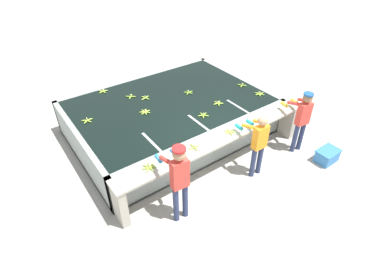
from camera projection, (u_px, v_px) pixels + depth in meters
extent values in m
plane|color=#A3A099|center=(223.00, 176.00, 6.83)|extent=(80.00, 80.00, 0.00)
cube|color=gray|center=(171.00, 129.00, 8.28)|extent=(4.98, 3.54, 0.06)
cube|color=gray|center=(210.00, 148.00, 6.90)|extent=(4.98, 0.12, 0.94)
cube|color=gray|center=(140.00, 92.00, 9.17)|extent=(4.98, 0.12, 0.94)
cube|color=gray|center=(81.00, 150.00, 6.86)|extent=(0.12, 3.54, 0.94)
cube|color=gray|center=(237.00, 91.00, 9.20)|extent=(0.12, 3.54, 0.94)
cube|color=black|center=(170.00, 115.00, 8.02)|extent=(4.74, 3.30, 0.87)
cube|color=gray|center=(153.00, 159.00, 6.60)|extent=(0.06, 0.80, 0.94)
cube|color=gray|center=(198.00, 139.00, 7.20)|extent=(0.06, 0.80, 0.94)
cube|color=gray|center=(236.00, 122.00, 7.80)|extent=(0.06, 0.80, 0.94)
cube|color=#A8A393|center=(219.00, 139.00, 6.46)|extent=(4.98, 0.45, 0.05)
cube|color=#A8A393|center=(120.00, 205.00, 5.57)|extent=(0.16, 0.41, 0.89)
cube|color=#A8A393|center=(287.00, 121.00, 7.88)|extent=(0.16, 0.41, 0.89)
cylinder|color=navy|center=(176.00, 204.00, 5.60)|extent=(0.11, 0.11, 0.86)
cylinder|color=navy|center=(185.00, 200.00, 5.69)|extent=(0.11, 0.11, 0.86)
cube|color=#DB3D33|center=(180.00, 174.00, 5.23)|extent=(0.33, 0.19, 0.61)
sphere|color=tan|center=(179.00, 154.00, 4.97)|extent=(0.23, 0.23, 0.23)
cylinder|color=red|center=(179.00, 149.00, 4.91)|extent=(0.24, 0.24, 0.04)
cylinder|color=#DB3D33|center=(164.00, 159.00, 5.21)|extent=(0.10, 0.31, 0.18)
cylinder|color=teal|center=(159.00, 159.00, 5.48)|extent=(0.10, 0.21, 0.08)
cylinder|color=#DB3D33|center=(180.00, 153.00, 5.34)|extent=(0.10, 0.31, 0.18)
cylinder|color=teal|center=(174.00, 153.00, 5.61)|extent=(0.10, 0.21, 0.08)
cylinder|color=navy|center=(253.00, 162.00, 6.63)|extent=(0.11, 0.11, 0.78)
cylinder|color=navy|center=(260.00, 159.00, 6.72)|extent=(0.11, 0.11, 0.78)
cube|color=orange|center=(260.00, 137.00, 6.29)|extent=(0.33, 0.19, 0.55)
sphere|color=tan|center=(263.00, 121.00, 6.05)|extent=(0.21, 0.21, 0.21)
cylinder|color=orange|center=(248.00, 126.00, 6.28)|extent=(0.09, 0.31, 0.18)
cylinder|color=teal|center=(239.00, 127.00, 6.55)|extent=(0.09, 0.20, 0.08)
cylinder|color=orange|center=(259.00, 122.00, 6.42)|extent=(0.09, 0.31, 0.18)
cylinder|color=teal|center=(250.00, 123.00, 6.69)|extent=(0.09, 0.20, 0.08)
cylinder|color=navy|center=(295.00, 138.00, 7.34)|extent=(0.11, 0.11, 0.80)
cylinder|color=navy|center=(301.00, 136.00, 7.42)|extent=(0.11, 0.11, 0.80)
cube|color=#DB3D33|center=(304.00, 114.00, 6.99)|extent=(0.34, 0.22, 0.56)
sphere|color=#896042|center=(308.00, 98.00, 6.75)|extent=(0.22, 0.22, 0.22)
cylinder|color=#1E5199|center=(309.00, 94.00, 6.69)|extent=(0.23, 0.23, 0.04)
cylinder|color=#DB3D33|center=(293.00, 103.00, 7.00)|extent=(0.13, 0.32, 0.18)
cylinder|color=gold|center=(284.00, 104.00, 7.28)|extent=(0.12, 0.21, 0.08)
cylinder|color=#DB3D33|center=(303.00, 100.00, 7.12)|extent=(0.13, 0.32, 0.18)
cylinder|color=gold|center=(294.00, 101.00, 7.40)|extent=(0.12, 0.21, 0.08)
ellipsoid|color=#93BC3D|center=(89.00, 120.00, 7.01)|extent=(0.17, 0.05, 0.04)
ellipsoid|color=#93BC3D|center=(87.00, 119.00, 7.03)|extent=(0.08, 0.17, 0.04)
ellipsoid|color=#93BC3D|center=(85.00, 121.00, 6.98)|extent=(0.16, 0.12, 0.04)
ellipsoid|color=#93BC3D|center=(86.00, 122.00, 6.94)|extent=(0.15, 0.14, 0.04)
ellipsoid|color=#93BC3D|center=(89.00, 121.00, 6.96)|extent=(0.10, 0.17, 0.04)
cylinder|color=tan|center=(87.00, 119.00, 6.96)|extent=(0.03, 0.03, 0.05)
ellipsoid|color=#9EC642|center=(147.00, 98.00, 7.84)|extent=(0.08, 0.17, 0.04)
ellipsoid|color=#9EC642|center=(147.00, 97.00, 7.90)|extent=(0.17, 0.08, 0.04)
ellipsoid|color=#9EC642|center=(144.00, 97.00, 7.89)|extent=(0.08, 0.17, 0.04)
ellipsoid|color=#9EC642|center=(144.00, 99.00, 7.83)|extent=(0.17, 0.08, 0.04)
cylinder|color=tan|center=(145.00, 97.00, 7.84)|extent=(0.03, 0.03, 0.05)
ellipsoid|color=#8CB738|center=(244.00, 85.00, 8.44)|extent=(0.12, 0.16, 0.04)
ellipsoid|color=#8CB738|center=(242.00, 84.00, 8.50)|extent=(0.16, 0.12, 0.04)
ellipsoid|color=#8CB738|center=(240.00, 85.00, 8.48)|extent=(0.12, 0.16, 0.04)
ellipsoid|color=#8CB738|center=(241.00, 86.00, 8.42)|extent=(0.16, 0.12, 0.04)
cylinder|color=tan|center=(242.00, 84.00, 8.44)|extent=(0.03, 0.03, 0.05)
ellipsoid|color=#9EC642|center=(105.00, 91.00, 8.19)|extent=(0.17, 0.07, 0.04)
ellipsoid|color=#9EC642|center=(103.00, 90.00, 8.21)|extent=(0.12, 0.16, 0.04)
ellipsoid|color=#9EC642|center=(101.00, 91.00, 8.18)|extent=(0.14, 0.15, 0.04)
ellipsoid|color=#9EC642|center=(102.00, 92.00, 8.13)|extent=(0.17, 0.10, 0.04)
ellipsoid|color=#9EC642|center=(104.00, 92.00, 8.13)|extent=(0.05, 0.17, 0.04)
cylinder|color=tan|center=(103.00, 90.00, 8.15)|extent=(0.03, 0.03, 0.05)
ellipsoid|color=#9EC642|center=(216.00, 104.00, 7.62)|extent=(0.17, 0.06, 0.04)
ellipsoid|color=#9EC642|center=(219.00, 104.00, 7.59)|extent=(0.11, 0.17, 0.04)
ellipsoid|color=#9EC642|center=(220.00, 103.00, 7.63)|extent=(0.15, 0.14, 0.04)
ellipsoid|color=#9EC642|center=(219.00, 102.00, 7.68)|extent=(0.17, 0.11, 0.04)
ellipsoid|color=#9EC642|center=(216.00, 102.00, 7.67)|extent=(0.07, 0.17, 0.04)
cylinder|color=tan|center=(218.00, 102.00, 7.62)|extent=(0.03, 0.03, 0.05)
ellipsoid|color=#8CB738|center=(133.00, 97.00, 7.92)|extent=(0.15, 0.14, 0.04)
ellipsoid|color=#8CB738|center=(131.00, 96.00, 7.97)|extent=(0.14, 0.15, 0.04)
ellipsoid|color=#8CB738|center=(129.00, 96.00, 7.92)|extent=(0.15, 0.14, 0.04)
ellipsoid|color=#8CB738|center=(130.00, 98.00, 7.88)|extent=(0.14, 0.15, 0.04)
cylinder|color=tan|center=(130.00, 95.00, 7.90)|extent=(0.03, 0.03, 0.05)
ellipsoid|color=#7FAD33|center=(202.00, 114.00, 7.21)|extent=(0.04, 0.17, 0.04)
ellipsoid|color=#7FAD33|center=(201.00, 116.00, 7.16)|extent=(0.17, 0.09, 0.04)
ellipsoid|color=#7FAD33|center=(203.00, 116.00, 7.13)|extent=(0.13, 0.16, 0.04)
ellipsoid|color=#7FAD33|center=(206.00, 116.00, 7.16)|extent=(0.13, 0.16, 0.04)
ellipsoid|color=#7FAD33|center=(205.00, 114.00, 7.21)|extent=(0.17, 0.09, 0.04)
cylinder|color=tan|center=(203.00, 114.00, 7.15)|extent=(0.03, 0.03, 0.05)
ellipsoid|color=#93BC3D|center=(258.00, 94.00, 8.02)|extent=(0.17, 0.06, 0.04)
ellipsoid|color=#93BC3D|center=(260.00, 95.00, 8.00)|extent=(0.13, 0.16, 0.04)
ellipsoid|color=#93BC3D|center=(261.00, 94.00, 8.02)|extent=(0.10, 0.17, 0.04)
ellipsoid|color=#93BC3D|center=(261.00, 93.00, 8.07)|extent=(0.17, 0.06, 0.04)
ellipsoid|color=#93BC3D|center=(259.00, 93.00, 8.09)|extent=(0.13, 0.16, 0.04)
ellipsoid|color=#93BC3D|center=(258.00, 93.00, 8.07)|extent=(0.10, 0.17, 0.04)
cylinder|color=tan|center=(260.00, 93.00, 8.02)|extent=(0.03, 0.03, 0.05)
ellipsoid|color=#9EC642|center=(147.00, 111.00, 7.32)|extent=(0.17, 0.04, 0.04)
ellipsoid|color=#9EC642|center=(145.00, 111.00, 7.34)|extent=(0.14, 0.15, 0.04)
ellipsoid|color=#9EC642|center=(144.00, 111.00, 7.32)|extent=(0.07, 0.17, 0.04)
ellipsoid|color=#9EC642|center=(143.00, 112.00, 7.29)|extent=(0.17, 0.11, 0.04)
ellipsoid|color=#9EC642|center=(144.00, 113.00, 7.25)|extent=(0.17, 0.10, 0.04)
ellipsoid|color=#9EC642|center=(146.00, 113.00, 7.25)|extent=(0.08, 0.17, 0.04)
ellipsoid|color=#9EC642|center=(147.00, 112.00, 7.28)|extent=(0.13, 0.16, 0.04)
cylinder|color=tan|center=(145.00, 111.00, 7.27)|extent=(0.03, 0.03, 0.05)
ellipsoid|color=#75A333|center=(190.00, 93.00, 8.08)|extent=(0.08, 0.17, 0.04)
ellipsoid|color=#75A333|center=(190.00, 92.00, 8.13)|extent=(0.17, 0.04, 0.04)
ellipsoid|color=#75A333|center=(188.00, 91.00, 8.15)|extent=(0.09, 0.17, 0.04)
ellipsoid|color=#75A333|center=(186.00, 92.00, 8.11)|extent=(0.16, 0.13, 0.04)
ellipsoid|color=#75A333|center=(188.00, 93.00, 8.07)|extent=(0.16, 0.12, 0.04)
cylinder|color=tan|center=(188.00, 91.00, 8.09)|extent=(0.03, 0.03, 0.05)
ellipsoid|color=#9EC642|center=(228.00, 133.00, 6.57)|extent=(0.17, 0.07, 0.04)
ellipsoid|color=#9EC642|center=(231.00, 133.00, 6.56)|extent=(0.09, 0.17, 0.04)
ellipsoid|color=#9EC642|center=(232.00, 132.00, 6.60)|extent=(0.14, 0.15, 0.04)
ellipsoid|color=#9EC642|center=(231.00, 131.00, 6.64)|extent=(0.17, 0.07, 0.04)
ellipsoid|color=#9EC642|center=(229.00, 130.00, 6.65)|extent=(0.09, 0.17, 0.04)
ellipsoid|color=#9EC642|center=(227.00, 131.00, 6.61)|extent=(0.14, 0.15, 0.04)
cylinder|color=tan|center=(230.00, 130.00, 6.58)|extent=(0.03, 0.03, 0.05)
ellipsoid|color=#93BC3D|center=(195.00, 149.00, 6.12)|extent=(0.04, 0.17, 0.04)
ellipsoid|color=#93BC3D|center=(196.00, 146.00, 6.18)|extent=(0.17, 0.04, 0.04)
ellipsoid|color=#93BC3D|center=(193.00, 146.00, 6.20)|extent=(0.04, 0.17, 0.04)
ellipsoid|color=#93BC3D|center=(192.00, 148.00, 6.13)|extent=(0.17, 0.04, 0.04)
cylinder|color=tan|center=(194.00, 146.00, 6.14)|extent=(0.03, 0.03, 0.05)
ellipsoid|color=#8CB738|center=(146.00, 166.00, 5.68)|extent=(0.12, 0.16, 0.04)
ellipsoid|color=#8CB738|center=(146.00, 168.00, 5.65)|extent=(0.17, 0.06, 0.04)
ellipsoid|color=#8CB738|center=(148.00, 169.00, 5.62)|extent=(0.15, 0.14, 0.04)
ellipsoid|color=#8CB738|center=(151.00, 169.00, 5.63)|extent=(0.05, 0.17, 0.04)
ellipsoid|color=#8CB738|center=(152.00, 167.00, 5.67)|extent=(0.16, 0.12, 0.04)
ellipsoid|color=#8CB738|center=(151.00, 165.00, 5.70)|extent=(0.17, 0.09, 0.04)
ellipsoid|color=#8CB738|center=(149.00, 165.00, 5.71)|extent=(0.09, 0.17, 0.04)
cylinder|color=tan|center=(149.00, 166.00, 5.65)|extent=(0.03, 0.03, 0.05)
cube|color=silver|center=(256.00, 126.00, 6.80)|extent=(0.17, 0.15, 0.00)
cube|color=black|center=(247.00, 126.00, 6.81)|extent=(0.09, 0.08, 0.02)
cube|color=#3375B7|center=(327.00, 156.00, 7.17)|extent=(0.52, 0.36, 0.30)
cube|color=#3375B7|center=(329.00, 151.00, 7.07)|extent=(0.55, 0.39, 0.02)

